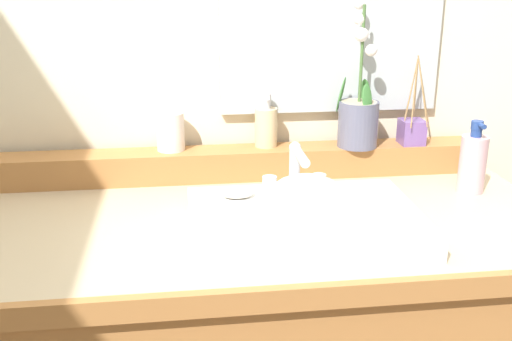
% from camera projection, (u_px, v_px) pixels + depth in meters
% --- Properties ---
extents(back_ledge, '(1.38, 0.09, 0.08)m').
position_uv_depth(back_ledge, '(218.00, 164.00, 1.56)').
color(back_ledge, '#AB713D').
rests_on(back_ledge, vanity_cabinet).
extents(sink_basin, '(0.47, 0.33, 0.26)m').
position_uv_depth(sink_basin, '(305.00, 227.00, 1.23)').
color(sink_basin, white).
rests_on(sink_basin, vanity_cabinet).
extents(soap_bar, '(0.07, 0.04, 0.02)m').
position_uv_depth(soap_bar, '(237.00, 193.00, 1.29)').
color(soap_bar, silver).
rests_on(soap_bar, sink_basin).
extents(potted_plant, '(0.11, 0.10, 0.37)m').
position_uv_depth(potted_plant, '(358.00, 114.00, 1.55)').
color(potted_plant, slate).
rests_on(potted_plant, back_ledge).
extents(soap_dispenser, '(0.06, 0.06, 0.14)m').
position_uv_depth(soap_dispenser, '(266.00, 125.00, 1.56)').
color(soap_dispenser, beige).
rests_on(soap_dispenser, back_ledge).
extents(tumbler_cup, '(0.07, 0.07, 0.10)m').
position_uv_depth(tumbler_cup, '(170.00, 131.00, 1.53)').
color(tumbler_cup, silver).
rests_on(tumbler_cup, back_ledge).
extents(reed_diffuser, '(0.07, 0.08, 0.23)m').
position_uv_depth(reed_diffuser, '(412.00, 130.00, 1.58)').
color(reed_diffuser, '#74539B').
rests_on(reed_diffuser, back_ledge).
extents(lotion_bottle, '(0.06, 0.07, 0.18)m').
position_uv_depth(lotion_bottle, '(473.00, 162.00, 1.45)').
color(lotion_bottle, '#CA9FAB').
rests_on(lotion_bottle, vanity_cabinet).
extents(mirror, '(0.57, 0.02, 0.45)m').
position_uv_depth(mirror, '(332.00, 23.00, 1.53)').
color(mirror, silver).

